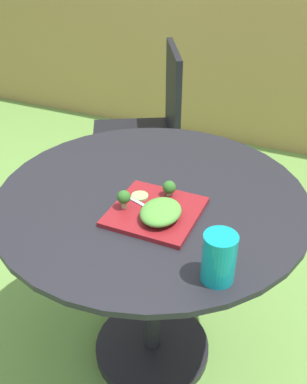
{
  "coord_description": "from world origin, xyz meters",
  "views": [
    {
      "loc": [
        0.46,
        -1.03,
        1.48
      ],
      "look_at": [
        0.03,
        -0.05,
        0.78
      ],
      "focal_mm": 41.59,
      "sensor_mm": 36.0,
      "label": 1
    }
  ],
  "objects_px": {
    "drinking_glass": "(219,260)",
    "fork": "(143,205)",
    "patio_chair": "(152,121)",
    "salad_plate": "(155,212)"
  },
  "relations": [
    {
      "from": "drinking_glass",
      "to": "fork",
      "type": "distance_m",
      "value": 0.33
    },
    {
      "from": "fork",
      "to": "patio_chair",
      "type": "bearing_deg",
      "value": 112.97
    },
    {
      "from": "patio_chair",
      "to": "drinking_glass",
      "type": "xyz_separation_m",
      "value": [
        0.7,
        -1.19,
        0.27
      ]
    },
    {
      "from": "patio_chair",
      "to": "fork",
      "type": "distance_m",
      "value": 1.12
    },
    {
      "from": "fork",
      "to": "drinking_glass",
      "type": "bearing_deg",
      "value": -33.28
    },
    {
      "from": "patio_chair",
      "to": "fork",
      "type": "height_order",
      "value": "patio_chair"
    },
    {
      "from": "salad_plate",
      "to": "fork",
      "type": "height_order",
      "value": "fork"
    },
    {
      "from": "salad_plate",
      "to": "fork",
      "type": "bearing_deg",
      "value": 176.96
    },
    {
      "from": "salad_plate",
      "to": "fork",
      "type": "distance_m",
      "value": 0.04
    },
    {
      "from": "salad_plate",
      "to": "drinking_glass",
      "type": "height_order",
      "value": "drinking_glass"
    }
  ]
}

